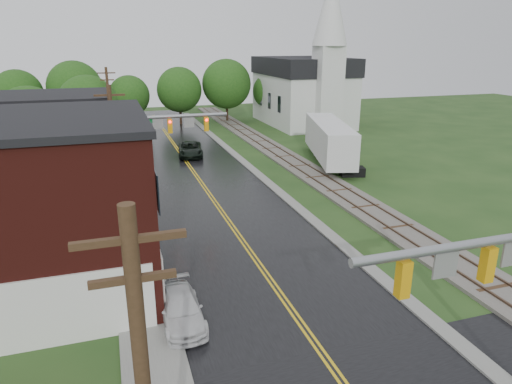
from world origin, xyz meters
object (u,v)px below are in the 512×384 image
utility_pole_b (115,155)px  pickup_white (181,309)px  tree_left_e (90,106)px  church (306,84)px  tree_left_c (32,120)px  semi_trailer (329,140)px  utility_pole_c (110,109)px  traffic_signal_near (506,277)px  suv_dark (190,149)px  traffic_signal_far (160,134)px

utility_pole_b → pickup_white: 12.76m
utility_pole_b → tree_left_e: (-2.05, 23.90, 0.09)m
church → tree_left_c: 36.59m
semi_trailer → utility_pole_c: bearing=150.6°
traffic_signal_near → suv_dark: bearing=94.0°
pickup_white → utility_pole_c: bearing=92.9°
utility_pole_c → semi_trailer: 23.23m
church → pickup_white: size_ratio=4.78×
tree_left_c → traffic_signal_near: bearing=-65.4°
tree_left_c → semi_trailer: (27.18, -7.25, -2.13)m
traffic_signal_near → church: bearing=72.3°
tree_left_e → semi_trailer: tree_left_e is taller
traffic_signal_far → utility_pole_b: size_ratio=0.82×
utility_pole_b → suv_dark: (7.63, 17.72, -3.99)m
traffic_signal_near → pickup_white: bearing=135.6°
semi_trailer → pickup_white: bearing=-128.8°
church → tree_left_c: (-33.85, -13.84, -1.32)m
church → pickup_white: church is taller
church → traffic_signal_far: bearing=-131.3°
tree_left_e → semi_trailer: bearing=-30.9°
church → tree_left_e: church is taller
traffic_signal_near → traffic_signal_far: bearing=105.5°
traffic_signal_far → pickup_white: bearing=-94.5°
traffic_signal_far → tree_left_e: (-5.38, 18.90, -0.16)m
church → utility_pole_b: 41.55m
utility_pole_b → tree_left_e: size_ratio=1.10×
church → utility_pole_c: bearing=-160.0°
suv_dark → traffic_signal_far: bearing=-100.7°
church → utility_pole_c: (-26.80, -9.74, -1.11)m
tree_left_c → suv_dark: bearing=-0.7°
traffic_signal_far → church: bearing=48.7°
church → traffic_signal_near: (-16.53, -51.74, -0.87)m
utility_pole_c → semi_trailer: size_ratio=0.68×
tree_left_e → pickup_white: 36.28m
traffic_signal_far → suv_dark: size_ratio=1.40×
tree_left_c → pickup_white: 31.39m
utility_pole_c → traffic_signal_near: bearing=-76.3°
utility_pole_b → tree_left_c: utility_pole_b is taller
utility_pole_c → tree_left_e: utility_pole_c is taller
utility_pole_b → tree_left_e: 23.99m
traffic_signal_near → utility_pole_b: utility_pole_b is taller
traffic_signal_near → suv_dark: (-2.64, 37.72, -4.24)m
suv_dark → pickup_white: suv_dark is taller
utility_pole_b → pickup_white: (2.00, -11.91, -4.11)m
utility_pole_c → tree_left_c: (-7.05, -4.10, -0.21)m
traffic_signal_far → utility_pole_b: 6.01m
utility_pole_c → tree_left_c: size_ratio=1.18×
suv_dark → pickup_white: 30.16m
utility_pole_b → tree_left_c: bearing=111.5°
tree_left_c → suv_dark: size_ratio=1.46×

